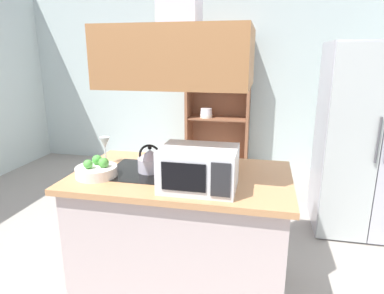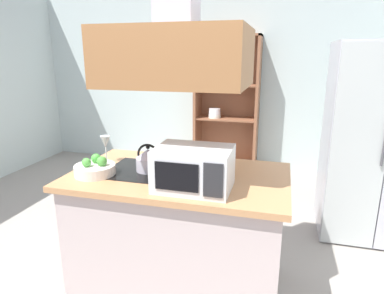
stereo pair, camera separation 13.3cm
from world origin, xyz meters
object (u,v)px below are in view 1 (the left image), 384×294
fruit_bowl (97,170)px  kettle (150,160)px  refrigerator (369,140)px  cutting_board (207,161)px  microwave (199,168)px  wine_glass_on_counter (105,144)px  dish_cabinet (218,112)px

fruit_bowl → kettle: bearing=27.6°
kettle → fruit_bowl: size_ratio=0.71×
refrigerator → cutting_board: refrigerator is taller
microwave → refrigerator: bearing=47.7°
microwave → wine_glass_on_counter: bearing=156.8°
refrigerator → microwave: (-1.37, -1.50, 0.12)m
microwave → wine_glass_on_counter: 0.86m
refrigerator → microwave: size_ratio=3.96×
microwave → fruit_bowl: 0.72m
microwave → wine_glass_on_counter: (-0.79, 0.34, 0.02)m
dish_cabinet → fruit_bowl: (-0.41, -2.97, 0.06)m
fruit_bowl → dish_cabinet: bearing=82.1°
refrigerator → fruit_bowl: size_ratio=6.55×
kettle → fruit_bowl: 0.37m
dish_cabinet → kettle: 2.81m
kettle → microwave: (0.39, -0.23, 0.05)m
cutting_board → wine_glass_on_counter: wine_glass_on_counter is taller
kettle → dish_cabinet: bearing=88.2°
microwave → wine_glass_on_counter: microwave is taller
wine_glass_on_counter → fruit_bowl: (0.07, -0.28, -0.11)m
wine_glass_on_counter → kettle: bearing=-15.6°
cutting_board → microwave: 0.54m
refrigerator → cutting_board: (-1.41, -0.98, -0.00)m
refrigerator → wine_glass_on_counter: (-2.15, -1.16, 0.14)m
kettle → cutting_board: kettle is taller
cutting_board → fruit_bowl: fruit_bowl is taller
kettle → microwave: size_ratio=0.43×
cutting_board → microwave: microwave is taller
kettle → microwave: 0.46m
refrigerator → kettle: bearing=-144.1°
dish_cabinet → wine_glass_on_counter: 2.74m
dish_cabinet → microwave: 3.05m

